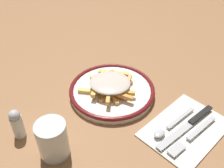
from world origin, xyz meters
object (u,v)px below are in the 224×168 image
Objects in this scene: knife at (191,123)px; water_glass at (53,140)px; fries_heap at (111,85)px; napkin at (186,128)px; spoon at (168,127)px; plate at (112,91)px; fork at (193,135)px; salt_shaker at (17,124)px.

knife is 2.23× the size of water_glass.
fries_heap reaches higher than napkin.
fries_heap is at bearing -0.61° from spoon.
water_glass is (0.19, 0.29, 0.04)m from knife.
plate reaches higher than knife.
water_glass reaches higher than spoon.
fork is 0.34m from water_glass.
spoon is (0.06, 0.02, 0.00)m from fork.
salt_shaker is at bearing 14.31° from water_glass.
napkin is (-0.23, -0.03, -0.03)m from fries_heap.
spoon is at bearing 178.02° from plate.
water_glass reaches higher than salt_shaker.
salt_shaker is at bearing 41.84° from fork.
fries_heap is 1.79× the size of water_glass.
spoon is 1.62× the size of water_glass.
plate is 0.26m from fork.
napkin is (-0.23, -0.03, -0.01)m from plate.
spoon is at bearing 47.82° from napkin.
plate is 0.25m from water_glass.
plate reaches higher than napkin.
water_glass is (0.15, 0.24, 0.03)m from spoon.
plate is 0.24m from knife.
fries_heap reaches higher than knife.
napkin is at bearing -171.97° from fries_heap.
fork is (-0.03, 0.01, 0.01)m from napkin.
napkin is at bearing -24.45° from fork.
spoon is (-0.20, 0.00, -0.02)m from fries_heap.
salt_shaker reaches higher than knife.
salt_shaker is at bearing 77.17° from fries_heap.
napkin is 0.03m from fork.
napkin is at bearing -132.18° from spoon.
fries_heap is 0.95× the size of fork.
fork is 0.04m from knife.
knife reaches higher than napkin.
plate is 2.98× the size of salt_shaker.
plate is 1.64× the size of spoon.
knife is at bearing -123.04° from water_glass.
fries_heap is 0.26m from fork.
fork is 2.10× the size of salt_shaker.
plate is at bearing -97.86° from fries_heap.
water_glass reaches higher than fork.
plate is 0.28m from salt_shaker.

